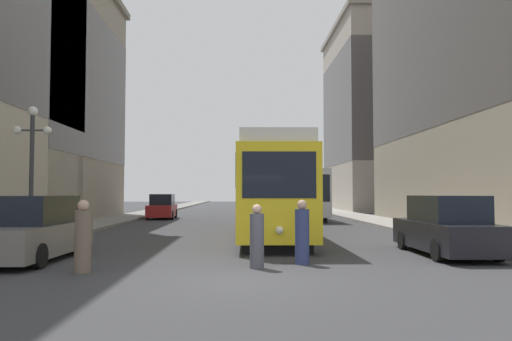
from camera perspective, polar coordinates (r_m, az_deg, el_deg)
The scene contains 14 objects.
ground_plane at distance 10.99m, azimuth -0.61°, elevation -12.56°, with size 200.00×200.00×0.00m, color #38383A.
sidewalk_left at distance 51.58m, azimuth -11.31°, elevation -4.60°, with size 2.86×120.00×0.15m, color gray.
sidewalk_right at distance 51.65m, azimuth 8.40°, elevation -4.62°, with size 2.86×120.00×0.15m, color gray.
streetcar at distance 22.12m, azimuth 1.42°, elevation -2.09°, with size 2.76×15.03×3.89m.
transit_bus at distance 37.16m, azimuth 4.67°, elevation -2.54°, with size 3.08×12.86×3.45m.
parked_car_left_near at distance 37.27m, azimuth -10.76°, elevation -4.20°, with size 2.00×4.45×1.82m.
parked_car_left_mid at distance 15.37m, azimuth -24.28°, elevation -6.32°, with size 2.00×4.88×1.82m.
parked_car_right_far at distance 16.31m, azimuth 21.08°, elevation -6.15°, with size 1.92×4.87×1.82m.
pedestrian_crossing_near at distance 13.35m, azimuth 5.34°, elevation -7.33°, with size 0.38×0.38×1.71m.
pedestrian_crossing_far at distance 12.58m, azimuth -19.34°, elevation -7.44°, with size 0.39×0.39×1.74m.
pedestrian_on_sidewalk at distance 12.61m, azimuth 0.10°, elevation -7.84°, with size 0.36×0.36×1.61m.
lamp_post_left_near at distance 20.09m, azimuth -24.44°, elevation 2.05°, with size 1.41×0.36×4.97m.
building_left_corner at distance 38.56m, azimuth -27.31°, elevation 8.22°, with size 13.58×17.19×17.45m.
building_right_midblock at distance 57.47m, azimuth 15.98°, elevation 6.13°, with size 14.36×16.56×20.50m.
Camera 1 is at (-0.20, -10.82, 1.90)m, focal length 34.66 mm.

